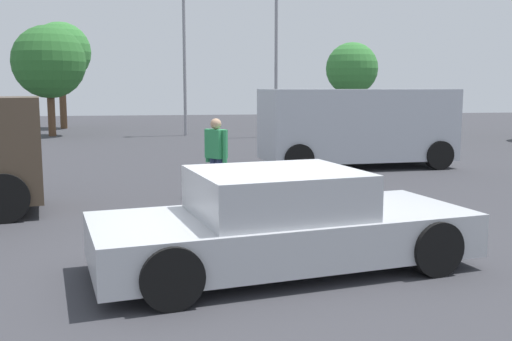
{
  "coord_description": "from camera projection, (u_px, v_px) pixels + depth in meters",
  "views": [
    {
      "loc": [
        -1.08,
        -6.79,
        2.14
      ],
      "look_at": [
        0.36,
        1.85,
        0.9
      ],
      "focal_mm": 41.31,
      "sensor_mm": 36.0,
      "label": 1
    }
  ],
  "objects": [
    {
      "name": "light_post_mid",
      "position": [
        276.0,
        29.0,
        25.1
      ],
      "size": [
        0.44,
        0.44,
        6.88
      ],
      "color": "gray",
      "rests_on": "ground_plane"
    },
    {
      "name": "tree_far_right",
      "position": [
        49.0,
        62.0,
        25.69
      ],
      "size": [
        3.17,
        3.17,
        4.84
      ],
      "color": "brown",
      "rests_on": "ground_plane"
    },
    {
      "name": "tree_back_left",
      "position": [
        352.0,
        69.0,
        31.28
      ],
      "size": [
        2.76,
        2.76,
        4.53
      ],
      "color": "brown",
      "rests_on": "ground_plane"
    },
    {
      "name": "sedan_foreground",
      "position": [
        282.0,
        223.0,
        6.94
      ],
      "size": [
        4.7,
        2.55,
        1.19
      ],
      "rotation": [
        0.0,
        0.0,
        0.18
      ],
      "color": "#B7BABF",
      "rests_on": "ground_plane"
    },
    {
      "name": "pedestrian",
      "position": [
        216.0,
        151.0,
        11.38
      ],
      "size": [
        0.43,
        0.47,
        1.55
      ],
      "rotation": [
        0.0,
        0.0,
        0.65
      ],
      "color": "navy",
      "rests_on": "ground_plane"
    },
    {
      "name": "light_post_near",
      "position": [
        184.0,
        30.0,
        25.9
      ],
      "size": [
        0.44,
        0.44,
        6.93
      ],
      "color": "gray",
      "rests_on": "ground_plane"
    },
    {
      "name": "ground_plane",
      "position": [
        252.0,
        266.0,
        7.11
      ],
      "size": [
        80.0,
        80.0,
        0.0
      ],
      "primitive_type": "plane",
      "color": "#38383D"
    },
    {
      "name": "van_white",
      "position": [
        357.0,
        125.0,
        15.85
      ],
      "size": [
        5.16,
        2.47,
        2.1
      ],
      "rotation": [
        0.0,
        0.0,
        0.06
      ],
      "color": "#B2B7C1",
      "rests_on": "ground_plane"
    },
    {
      "name": "tree_back_right",
      "position": [
        61.0,
        53.0,
        30.54
      ],
      "size": [
        3.09,
        3.09,
        5.51
      ],
      "color": "brown",
      "rests_on": "ground_plane"
    }
  ]
}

